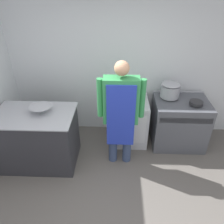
{
  "coord_description": "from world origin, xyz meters",
  "views": [
    {
      "loc": [
        0.18,
        -1.6,
        2.68
      ],
      "look_at": [
        0.08,
        1.16,
        0.96
      ],
      "focal_mm": 35.0,
      "sensor_mm": 36.0,
      "label": 1
    }
  ],
  "objects_px": {
    "stock_pot": "(170,90)",
    "saute_pan": "(196,103)",
    "fridge_unit": "(128,121)",
    "stove": "(179,122)",
    "mixing_bowl": "(41,110)",
    "person_cook": "(121,110)"
  },
  "relations": [
    {
      "from": "fridge_unit",
      "to": "stock_pot",
      "type": "relative_size",
      "value": 2.52
    },
    {
      "from": "person_cook",
      "to": "stock_pot",
      "type": "height_order",
      "value": "person_cook"
    },
    {
      "from": "stove",
      "to": "fridge_unit",
      "type": "distance_m",
      "value": 0.91
    },
    {
      "from": "fridge_unit",
      "to": "saute_pan",
      "type": "relative_size",
      "value": 3.74
    },
    {
      "from": "mixing_bowl",
      "to": "stove",
      "type": "bearing_deg",
      "value": 13.5
    },
    {
      "from": "stove",
      "to": "stock_pot",
      "type": "distance_m",
      "value": 0.64
    },
    {
      "from": "person_cook",
      "to": "mixing_bowl",
      "type": "distance_m",
      "value": 1.2
    },
    {
      "from": "fridge_unit",
      "to": "saute_pan",
      "type": "xyz_separation_m",
      "value": [
        1.09,
        -0.18,
        0.51
      ]
    },
    {
      "from": "mixing_bowl",
      "to": "person_cook",
      "type": "bearing_deg",
      "value": 0.14
    },
    {
      "from": "mixing_bowl",
      "to": "stock_pot",
      "type": "relative_size",
      "value": 0.99
    },
    {
      "from": "person_cook",
      "to": "stove",
      "type": "bearing_deg",
      "value": 27.0
    },
    {
      "from": "stock_pot",
      "to": "saute_pan",
      "type": "relative_size",
      "value": 1.48
    },
    {
      "from": "mixing_bowl",
      "to": "stock_pot",
      "type": "distance_m",
      "value": 2.15
    },
    {
      "from": "saute_pan",
      "to": "fridge_unit",
      "type": "bearing_deg",
      "value": 170.67
    },
    {
      "from": "stock_pot",
      "to": "saute_pan",
      "type": "bearing_deg",
      "value": -33.01
    },
    {
      "from": "stove",
      "to": "mixing_bowl",
      "type": "xyz_separation_m",
      "value": [
        -2.25,
        -0.54,
        0.55
      ]
    },
    {
      "from": "mixing_bowl",
      "to": "saute_pan",
      "type": "distance_m",
      "value": 2.47
    },
    {
      "from": "stove",
      "to": "stock_pot",
      "type": "height_order",
      "value": "stock_pot"
    },
    {
      "from": "stove",
      "to": "mixing_bowl",
      "type": "distance_m",
      "value": 2.38
    },
    {
      "from": "saute_pan",
      "to": "stock_pot",
      "type": "bearing_deg",
      "value": 146.99
    },
    {
      "from": "fridge_unit",
      "to": "mixing_bowl",
      "type": "distance_m",
      "value": 1.58
    },
    {
      "from": "fridge_unit",
      "to": "mixing_bowl",
      "type": "xyz_separation_m",
      "value": [
        -1.34,
        -0.59,
        0.57
      ]
    }
  ]
}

